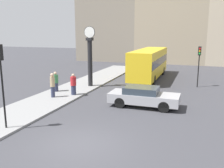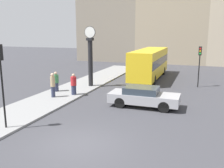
% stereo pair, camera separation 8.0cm
% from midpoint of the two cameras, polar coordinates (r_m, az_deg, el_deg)
% --- Properties ---
extents(ground_plane, '(120.00, 120.00, 0.00)m').
position_cam_midpoint_polar(ground_plane, '(11.32, -7.51, -13.46)').
color(ground_plane, '#38383D').
extents(sidewalk_corner, '(3.42, 26.59, 0.12)m').
position_cam_midpoint_polar(sidewalk_corner, '(23.20, -6.58, -0.12)').
color(sidewalk_corner, gray).
rests_on(sidewalk_corner, ground_plane).
extents(building_row, '(30.66, 5.00, 19.79)m').
position_cam_midpoint_polar(building_row, '(41.22, 14.20, 17.56)').
color(building_row, gray).
rests_on(building_row, ground_plane).
extents(sedan_car, '(4.52, 1.77, 1.32)m').
position_cam_midpoint_polar(sedan_car, '(16.42, 7.04, -2.83)').
color(sedan_car, '#9E9EA3').
rests_on(sedan_car, ground_plane).
extents(bus_distant, '(2.36, 9.79, 3.03)m').
position_cam_midpoint_polar(bus_distant, '(26.44, 8.41, 4.95)').
color(bus_distant, gold).
rests_on(bus_distant, ground_plane).
extents(traffic_light_near, '(0.26, 0.24, 4.13)m').
position_cam_midpoint_polar(traffic_light_near, '(13.06, -24.21, 3.05)').
color(traffic_light_near, black).
rests_on(traffic_light_near, sidewalk_corner).
extents(traffic_light_far, '(0.26, 0.24, 3.59)m').
position_cam_midpoint_polar(traffic_light_far, '(23.12, 19.21, 5.59)').
color(traffic_light_far, black).
rests_on(traffic_light_far, ground_plane).
extents(street_clock, '(1.01, 0.52, 5.19)m').
position_cam_midpoint_polar(street_clock, '(21.97, -5.16, 5.92)').
color(street_clock, black).
rests_on(street_clock, sidewalk_corner).
extents(pedestrian_red_top, '(0.44, 0.44, 1.62)m').
position_cam_midpoint_polar(pedestrian_red_top, '(19.17, -8.93, -0.11)').
color(pedestrian_red_top, '#2D334C').
rests_on(pedestrian_red_top, sidewalk_corner).
extents(pedestrian_tan_coat, '(0.34, 0.34, 1.79)m').
position_cam_midpoint_polar(pedestrian_tan_coat, '(18.70, -13.55, -0.21)').
color(pedestrian_tan_coat, '#2D334C').
rests_on(pedestrian_tan_coat, sidewalk_corner).
extents(pedestrian_green_hoodie, '(0.44, 0.44, 1.59)m').
position_cam_midpoint_polar(pedestrian_green_hoodie, '(20.54, -12.87, 0.48)').
color(pedestrian_green_hoodie, '#2D334C').
rests_on(pedestrian_green_hoodie, sidewalk_corner).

